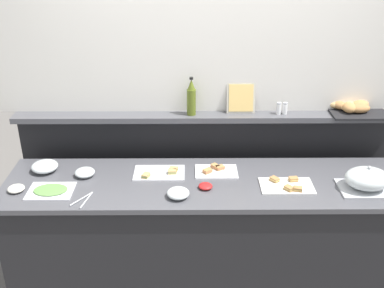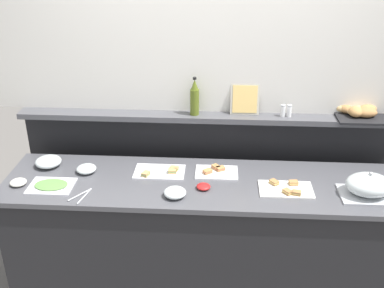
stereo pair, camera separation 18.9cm
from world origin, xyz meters
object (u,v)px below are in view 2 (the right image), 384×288
(serving_tongs, at_px, (82,195))
(sandwich_platter_front, at_px, (216,172))
(condiment_bowl_cream, at_px, (203,187))
(glass_bowl_small, at_px, (48,162))
(framed_picture, at_px, (245,99))
(glass_bowl_large, at_px, (86,169))
(salt_shaker, at_px, (283,111))
(sandwich_platter_side, at_px, (286,189))
(serving_cloche, at_px, (369,186))
(olive_oil_bottle, at_px, (195,98))
(pepper_shaker, at_px, (289,111))
(cold_cuts_platter, at_px, (51,185))
(condiment_bowl_dark, at_px, (18,182))
(bread_basket, at_px, (359,112))
(sandwich_platter_rear, at_px, (160,172))
(glass_bowl_medium, at_px, (175,193))

(serving_tongs, bearing_deg, sandwich_platter_front, 22.54)
(sandwich_platter_front, relative_size, condiment_bowl_cream, 3.16)
(glass_bowl_small, distance_m, framed_picture, 1.45)
(glass_bowl_large, xyz_separation_m, salt_shaker, (1.34, 0.35, 0.32))
(sandwich_platter_side, distance_m, glass_bowl_small, 1.64)
(serving_cloche, relative_size, olive_oil_bottle, 1.23)
(sandwich_platter_side, relative_size, framed_picture, 1.56)
(glass_bowl_small, xyz_separation_m, pepper_shaker, (1.67, 0.28, 0.31))
(cold_cuts_platter, relative_size, glass_bowl_small, 1.59)
(glass_bowl_small, xyz_separation_m, condiment_bowl_dark, (-0.11, -0.26, -0.01))
(sandwich_platter_front, bearing_deg, framed_picture, 61.06)
(glass_bowl_large, xyz_separation_m, bread_basket, (1.87, 0.38, 0.32))
(sandwich_platter_rear, distance_m, serving_cloche, 1.34)
(sandwich_platter_side, distance_m, framed_picture, 0.72)
(sandwich_platter_rear, height_order, glass_bowl_large, glass_bowl_large)
(glass_bowl_large, relative_size, condiment_bowl_dark, 1.26)
(glass_bowl_large, distance_m, olive_oil_bottle, 0.89)
(glass_bowl_large, distance_m, glass_bowl_medium, 0.69)
(sandwich_platter_front, xyz_separation_m, salt_shaker, (0.46, 0.30, 0.34))
(glass_bowl_small, relative_size, serving_tongs, 0.98)
(sandwich_platter_rear, height_order, cold_cuts_platter, sandwich_platter_rear)
(cold_cuts_platter, height_order, pepper_shaker, pepper_shaker)
(serving_tongs, distance_m, pepper_shaker, 1.52)
(sandwich_platter_side, height_order, glass_bowl_small, glass_bowl_small)
(condiment_bowl_cream, distance_m, olive_oil_bottle, 0.66)
(glass_bowl_large, relative_size, salt_shaker, 1.55)
(glass_bowl_small, distance_m, salt_shaker, 1.68)
(sandwich_platter_side, relative_size, sandwich_platter_rear, 1.00)
(pepper_shaker, relative_size, bread_basket, 0.22)
(sandwich_platter_rear, bearing_deg, salt_shaker, 21.34)
(serving_cloche, height_order, glass_bowl_large, serving_cloche)
(olive_oil_bottle, bearing_deg, glass_bowl_large, -154.21)
(condiment_bowl_cream, relative_size, framed_picture, 0.41)
(condiment_bowl_cream, bearing_deg, glass_bowl_large, 168.39)
(sandwich_platter_front, height_order, pepper_shaker, pepper_shaker)
(bread_basket, bearing_deg, cold_cuts_platter, -164.26)
(cold_cuts_platter, distance_m, serving_tongs, 0.25)
(glass_bowl_large, bearing_deg, glass_bowl_small, 166.30)
(sandwich_platter_side, relative_size, salt_shaker, 3.93)
(condiment_bowl_cream, bearing_deg, serving_tongs, -170.01)
(cold_cuts_platter, bearing_deg, framed_picture, 25.32)
(sandwich_platter_side, distance_m, condiment_bowl_cream, 0.53)
(glass_bowl_medium, xyz_separation_m, condiment_bowl_cream, (0.17, 0.10, -0.01))
(sandwich_platter_side, bearing_deg, condiment_bowl_dark, -178.61)
(sandwich_platter_side, relative_size, glass_bowl_large, 2.54)
(salt_shaker, height_order, pepper_shaker, same)
(condiment_bowl_cream, height_order, olive_oil_bottle, olive_oil_bottle)
(glass_bowl_large, bearing_deg, salt_shaker, 14.65)
(cold_cuts_platter, distance_m, glass_bowl_medium, 0.81)
(sandwich_platter_side, bearing_deg, cold_cuts_platter, -178.01)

